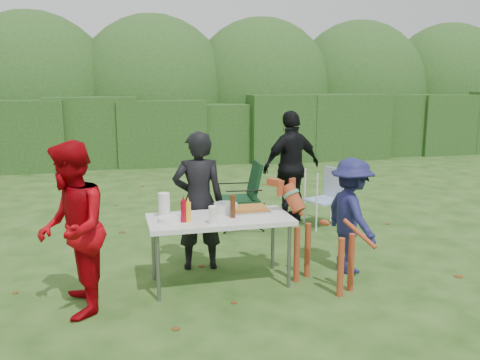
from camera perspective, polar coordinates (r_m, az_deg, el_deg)
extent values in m
plane|color=#1E4211|center=(5.79, -1.04, -10.68)|extent=(80.00, 80.00, 0.00)
cube|color=#23471C|center=(13.35, -8.94, 5.44)|extent=(22.00, 1.40, 1.70)
ellipsoid|color=#3D6628|center=(14.89, -9.62, 8.89)|extent=(20.00, 2.60, 3.20)
cube|color=silver|center=(5.35, -2.30, -4.44)|extent=(1.50, 0.70, 0.05)
cylinder|color=slate|center=(5.11, -9.18, -9.71)|extent=(0.04, 0.04, 0.69)
cylinder|color=slate|center=(5.39, 5.54, -8.52)|extent=(0.04, 0.04, 0.69)
cylinder|color=slate|center=(5.64, -9.70, -7.72)|extent=(0.04, 0.04, 0.69)
cylinder|color=slate|center=(5.89, 3.69, -6.75)|extent=(0.04, 0.04, 0.69)
imported|color=black|center=(5.81, -4.69, -2.35)|extent=(0.62, 0.44, 1.60)
imported|color=#A2020A|center=(4.91, -18.37, -5.29)|extent=(0.65, 0.82, 1.63)
imported|color=black|center=(7.79, 5.80, 1.50)|extent=(1.08, 0.67, 1.71)
imported|color=#1C1D50|center=(5.87, 12.37, -3.92)|extent=(0.57, 0.89, 1.31)
cube|color=#B7B7BA|center=(5.56, 0.90, -3.46)|extent=(0.45, 0.30, 0.02)
cube|color=#AE6C27|center=(5.55, 0.90, -3.18)|extent=(0.40, 0.26, 0.04)
cylinder|color=yellow|center=(5.18, -5.85, -3.60)|extent=(0.06, 0.06, 0.20)
cylinder|color=maroon|center=(5.17, -6.35, -3.52)|extent=(0.06, 0.06, 0.22)
cylinder|color=#47230F|center=(5.30, -0.82, -2.98)|extent=(0.06, 0.06, 0.24)
cylinder|color=white|center=(5.36, -8.51, -2.82)|extent=(0.12, 0.12, 0.26)
cylinder|color=white|center=(5.09, -3.09, -3.95)|extent=(0.08, 0.08, 0.18)
cylinder|color=silver|center=(5.52, -1.61, -3.14)|extent=(0.26, 0.26, 0.10)
cylinder|color=white|center=(5.22, -7.93, -4.38)|extent=(0.24, 0.24, 0.05)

